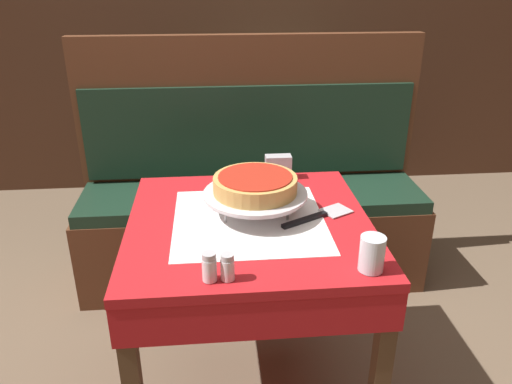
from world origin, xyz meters
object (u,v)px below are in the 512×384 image
at_px(pepper_shaker, 227,267).
at_px(napkin_holder, 278,167).
at_px(pizza_server, 318,216).
at_px(condiment_caddy, 282,91).
at_px(dining_table_front, 249,246).
at_px(dining_table_rear, 282,117).
at_px(booth_bench, 252,212).
at_px(salt_shaker, 209,267).
at_px(deep_dish_pizza, 255,184).
at_px(water_glass_near, 372,254).
at_px(pizza_pan_stand, 255,195).

relative_size(pepper_shaker, napkin_holder, 0.76).
distance_m(pizza_server, condiment_caddy, 1.59).
distance_m(dining_table_front, pepper_shaker, 0.37).
xyz_separation_m(dining_table_rear, napkin_holder, (-0.19, -1.24, 0.16)).
bearing_deg(booth_bench, salt_shaker, -100.20).
bearing_deg(deep_dish_pizza, water_glass_near, -52.58).
relative_size(deep_dish_pizza, napkin_holder, 2.75).
bearing_deg(pizza_server, dining_table_front, 179.70).
bearing_deg(napkin_holder, salt_shaker, -111.70).
xyz_separation_m(dining_table_front, water_glass_near, (0.31, -0.32, 0.15)).
height_order(dining_table_rear, pizza_pan_stand, pizza_pan_stand).
distance_m(pizza_pan_stand, pepper_shaker, 0.40).
distance_m(booth_bench, deep_dish_pizza, 0.89).
relative_size(booth_bench, salt_shaker, 20.46).
xyz_separation_m(booth_bench, pizza_server, (0.15, -0.80, 0.38)).
bearing_deg(condiment_caddy, pizza_pan_stand, -101.23).
xyz_separation_m(booth_bench, napkin_holder, (0.07, -0.45, 0.42)).
bearing_deg(pepper_shaker, booth_bench, 82.12).
distance_m(booth_bench, condiment_caddy, 0.93).
xyz_separation_m(dining_table_rear, water_glass_near, (-0.02, -1.91, 0.16)).
bearing_deg(pizza_pan_stand, salt_shaker, -112.07).
height_order(booth_bench, napkin_holder, booth_bench).
xyz_separation_m(deep_dish_pizza, pepper_shaker, (-0.11, -0.38, -0.07)).
xyz_separation_m(dining_table_front, deep_dish_pizza, (0.02, 0.05, 0.21)).
height_order(dining_table_rear, salt_shaker, salt_shaker).
bearing_deg(salt_shaker, pepper_shaker, 0.00).
height_order(pepper_shaker, condiment_caddy, condiment_caddy).
bearing_deg(salt_shaker, pizza_pan_stand, 67.93).
xyz_separation_m(napkin_holder, condiment_caddy, (0.19, 1.24, 0.01)).
xyz_separation_m(dining_table_front, condiment_caddy, (0.33, 1.58, 0.15)).
relative_size(salt_shaker, condiment_caddy, 0.48).
bearing_deg(deep_dish_pizza, dining_table_front, -116.27).
bearing_deg(deep_dish_pizza, booth_bench, 86.20).
distance_m(booth_bench, salt_shaker, 1.22).
height_order(pizza_pan_stand, water_glass_near, water_glass_near).
distance_m(dining_table_rear, deep_dish_pizza, 1.59).
height_order(dining_table_rear, booth_bench, booth_bench).
bearing_deg(napkin_holder, booth_bench, 98.34).
bearing_deg(pizza_server, booth_bench, 100.73).
bearing_deg(napkin_holder, dining_table_front, -111.97).
bearing_deg(booth_bench, dining_table_front, -95.29).
bearing_deg(booth_bench, pizza_server, -79.27).
distance_m(dining_table_rear, pepper_shaker, 1.97).
bearing_deg(napkin_holder, pizza_pan_stand, -111.24).
relative_size(dining_table_rear, pizza_server, 2.85).
height_order(pizza_pan_stand, salt_shaker, salt_shaker).
distance_m(water_glass_near, napkin_holder, 0.69).
relative_size(booth_bench, pizza_pan_stand, 4.86).
distance_m(salt_shaker, pepper_shaker, 0.05).
relative_size(pepper_shaker, condiment_caddy, 0.44).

